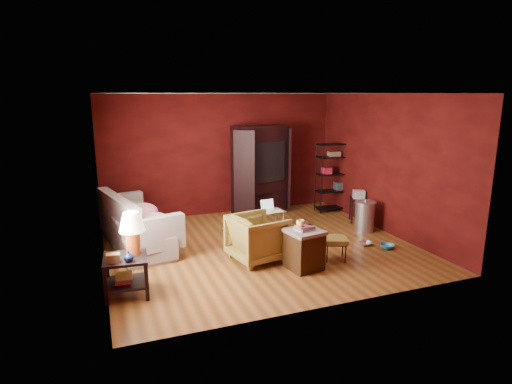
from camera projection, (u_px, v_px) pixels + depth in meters
room at (258, 173)px, 7.68m from camera, size 5.54×5.04×2.84m
sofa at (136, 224)px, 7.91m from camera, size 0.96×2.30×0.87m
armchair at (258, 236)px, 7.27m from camera, size 0.94×0.98×0.87m
pet_bowl_steel at (366, 239)px, 8.05m from camera, size 0.24×0.06×0.24m
pet_bowl_turquoise at (388, 242)px, 7.87m from camera, size 0.27×0.16×0.26m
vase at (129, 257)px, 5.80m from camera, size 0.16×0.17×0.14m
mug at (301, 223)px, 6.78m from camera, size 0.14×0.12×0.13m
side_table at (129, 246)px, 6.01m from camera, size 0.64×0.64×1.18m
sofa_cushions at (136, 224)px, 7.87m from camera, size 1.36×2.33×0.92m
hamper at (304, 249)px, 6.93m from camera, size 0.62×0.62×0.75m
footstool at (335, 241)px, 7.30m from camera, size 0.51×0.51×0.40m
rug_round at (283, 240)px, 8.36m from camera, size 1.63×1.63×0.01m
rug_oriental at (260, 232)px, 8.75m from camera, size 1.38×0.95×0.01m
laptop_desk at (270, 213)px, 8.76m from camera, size 0.57×0.47×0.66m
tv_armoire at (260, 168)px, 10.07m from camera, size 1.57×1.14×2.07m
wire_shelving at (334, 174)px, 10.24m from camera, size 0.83×0.40×1.65m
small_stand at (359, 198)px, 9.45m from camera, size 0.47×0.47×0.71m
trash_can at (365, 216)px, 8.83m from camera, size 0.52×0.52×0.68m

